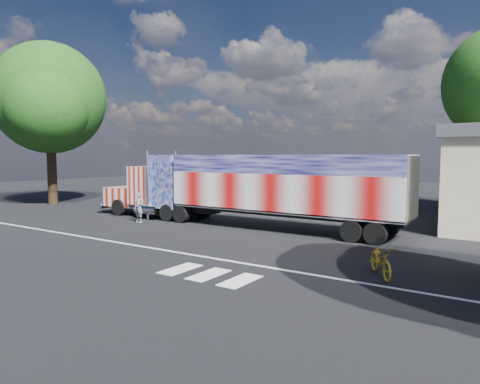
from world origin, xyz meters
The scene contains 7 objects.
ground centered at (0.00, 0.00, 0.00)m, with size 100.00×100.00×0.00m, color black.
lane_markings centered at (1.71, -3.77, 0.01)m, with size 30.00×2.67×0.01m.
semi_truck centered at (-0.34, 3.79, 2.11)m, with size 19.22×3.04×4.10m.
coach_bus centered at (-3.36, 10.52, 1.96)m, with size 12.97×3.02×3.77m.
woman centered at (-5.90, 1.50, 0.84)m, with size 0.62×0.40×1.69m, color slate.
bicycle centered at (8.60, -1.95, 0.50)m, with size 0.66×1.91×1.00m, color gold.
tree_w_a centered at (-18.33, 4.23, 8.13)m, with size 8.89×8.46×12.41m.
Camera 1 is at (12.20, -15.33, 3.76)m, focal length 32.00 mm.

